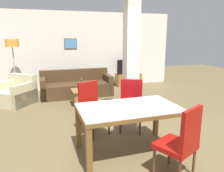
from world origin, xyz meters
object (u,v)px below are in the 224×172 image
object	(u,v)px
sofa	(76,87)
coffee_table	(83,97)
dining_table	(129,116)
armchair	(16,94)
tv_screen	(129,67)
dining_chair_far_right	(131,103)
dining_chair_near_right	(181,140)
dining_chair_far_left	(92,106)
tv_stand	(129,79)
bottle	(82,85)
floor_lamp	(12,48)

from	to	relation	value
sofa	coffee_table	distance (m)	1.04
dining_table	armchair	distance (m)	3.95
armchair	tv_screen	world-z (taller)	tv_screen
tv_screen	dining_chair_far_right	bearing A→B (deg)	46.11
dining_chair_near_right	sofa	xyz separation A→B (m)	(-0.64, 4.60, -0.26)
dining_chair_near_right	tv_screen	xyz separation A→B (m)	(1.49, 5.41, 0.19)
dining_chair_near_right	armchair	size ratio (longest dim) A/B	0.84
dining_chair_far_right	dining_chair_far_left	bearing A→B (deg)	20.78
sofa	tv_stand	xyz separation A→B (m)	(2.13, 0.82, -0.05)
tv_stand	tv_screen	xyz separation A→B (m)	(-0.00, 0.00, 0.50)
bottle	dining_table	bearing A→B (deg)	-85.05
armchair	dining_chair_far_right	bearing A→B (deg)	173.36
tv_screen	floor_lamp	size ratio (longest dim) A/B	0.60
dining_chair_far_right	armchair	size ratio (longest dim) A/B	0.84
armchair	bottle	distance (m)	1.86
coffee_table	tv_screen	distance (m)	2.86
tv_stand	floor_lamp	xyz separation A→B (m)	(-3.93, -0.40, 1.28)
coffee_table	tv_stand	size ratio (longest dim) A/B	0.65
dining_chair_far_right	floor_lamp	bearing A→B (deg)	-28.59
armchair	tv_screen	distance (m)	4.07
dining_table	dining_chair_far_left	world-z (taller)	dining_chair_far_left
dining_chair_far_right	dining_chair_near_right	bearing A→B (deg)	115.29
sofa	coffee_table	size ratio (longest dim) A/B	3.55
dining_table	floor_lamp	bearing A→B (deg)	116.10
armchair	bottle	bearing A→B (deg)	-158.52
tv_screen	coffee_table	bearing A→B (deg)	19.26
dining_table	coffee_table	distance (m)	2.75
dining_chair_far_left	dining_chair_near_right	bearing A→B (deg)	90.71
sofa	tv_screen	xyz separation A→B (m)	(2.13, 0.82, 0.45)
dining_chair_far_right	dining_table	bearing A→B (deg)	90.00
coffee_table	dining_table	bearing A→B (deg)	-85.34
dining_chair_near_right	dining_chair_far_right	xyz separation A→B (m)	(0.00, 1.67, 0.00)
coffee_table	floor_lamp	distance (m)	2.67
dining_chair_far_right	floor_lamp	xyz separation A→B (m)	(-2.44, 3.34, 0.97)
bottle	tv_stand	world-z (taller)	bottle
dining_table	tv_stand	xyz separation A→B (m)	(1.89, 4.57, -0.38)
dining_chair_near_right	tv_stand	size ratio (longest dim) A/B	1.07
sofa	floor_lamp	xyz separation A→B (m)	(-1.80, 0.42, 1.23)
armchair	floor_lamp	xyz separation A→B (m)	(-0.06, 0.78, 1.23)
dining_chair_near_right	floor_lamp	distance (m)	5.66
dining_table	dining_chair_far_left	bearing A→B (deg)	113.63
dining_chair_far_left	tv_screen	xyz separation A→B (m)	(2.28, 3.68, 0.19)
dining_table	floor_lamp	distance (m)	4.73
dining_table	dining_chair_far_right	distance (m)	0.92
coffee_table	bottle	bearing A→B (deg)	104.58
sofa	tv_screen	size ratio (longest dim) A/B	2.05
sofa	armchair	xyz separation A→B (m)	(-1.74, -0.36, 0.00)
dining_chair_far_right	floor_lamp	distance (m)	4.25
dining_chair_far_right	bottle	size ratio (longest dim) A/B	3.55
armchair	bottle	xyz separation A→B (m)	(1.74, -0.60, 0.26)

